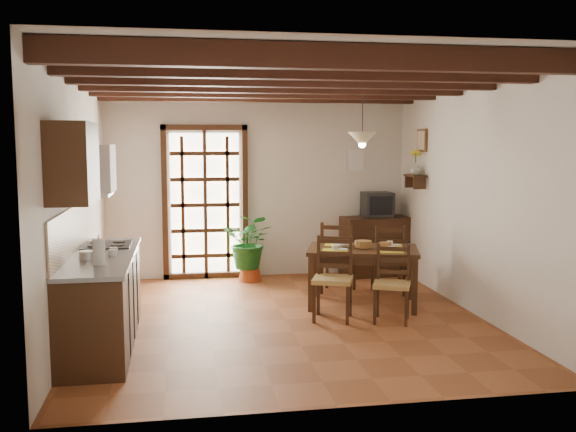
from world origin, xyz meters
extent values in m
plane|color=brown|center=(0.00, 0.00, 0.00)|extent=(5.00, 5.00, 0.00)
cube|color=silver|center=(0.00, 2.50, 1.40)|extent=(4.50, 0.02, 2.80)
cube|color=silver|center=(0.00, -2.50, 1.40)|extent=(4.50, 0.02, 2.80)
cube|color=silver|center=(-2.25, 0.00, 1.40)|extent=(0.02, 5.00, 2.80)
cube|color=silver|center=(2.25, 0.00, 1.40)|extent=(0.02, 5.00, 2.80)
cube|color=white|center=(0.00, 0.00, 2.80)|extent=(4.50, 5.00, 0.02)
cube|color=black|center=(0.00, -2.10, 2.69)|extent=(4.50, 0.14, 0.20)
cube|color=black|center=(0.00, -1.26, 2.69)|extent=(4.50, 0.14, 0.20)
cube|color=black|center=(0.00, -0.42, 2.69)|extent=(4.50, 0.14, 0.20)
cube|color=black|center=(0.00, 0.42, 2.69)|extent=(4.50, 0.14, 0.20)
cube|color=black|center=(0.00, 1.26, 2.69)|extent=(4.50, 0.14, 0.20)
cube|color=black|center=(0.00, 2.10, 2.69)|extent=(4.50, 0.14, 0.20)
cube|color=white|center=(-0.80, 2.49, 1.10)|extent=(1.01, 0.02, 2.11)
cube|color=#321D0F|center=(-0.80, 2.44, 2.24)|extent=(1.26, 0.10, 0.08)
cube|color=#321D0F|center=(-1.39, 2.44, 1.10)|extent=(0.08, 0.10, 2.28)
cube|color=#321D0F|center=(-0.21, 2.44, 1.10)|extent=(0.08, 0.10, 2.28)
cube|color=#321D0F|center=(-0.80, 2.42, 1.10)|extent=(1.01, 0.03, 2.02)
cube|color=#321D0F|center=(-1.95, -0.60, 0.44)|extent=(0.60, 2.20, 0.88)
cube|color=slate|center=(-1.95, -0.60, 0.90)|extent=(0.64, 2.25, 0.04)
cube|color=tan|center=(-2.23, -0.60, 1.13)|extent=(0.02, 2.20, 0.50)
cube|color=#321D0F|center=(-2.08, -1.30, 1.85)|extent=(0.35, 0.80, 0.70)
cube|color=white|center=(-2.05, -0.05, 1.75)|extent=(0.38, 0.60, 0.50)
cube|color=silver|center=(-2.05, -0.05, 1.48)|extent=(0.32, 0.55, 0.04)
cube|color=black|center=(-1.95, -0.05, 0.93)|extent=(0.50, 0.55, 0.02)
cylinder|color=white|center=(-1.90, -1.15, 1.03)|extent=(0.11, 0.11, 0.24)
cylinder|color=silver|center=(-2.05, -0.85, 0.95)|extent=(0.14, 0.14, 0.10)
cube|color=#3D2413|center=(1.05, 0.47, 0.70)|extent=(1.52, 1.20, 0.05)
cube|color=#3D2413|center=(1.05, 0.47, 0.63)|extent=(1.37, 1.08, 0.10)
cube|color=#3D2413|center=(1.74, 0.65, 0.34)|extent=(0.08, 0.08, 0.68)
cube|color=#3D2413|center=(0.58, 1.00, 0.34)|extent=(0.08, 0.08, 0.68)
cube|color=#3D2413|center=(1.53, -0.06, 0.34)|extent=(0.08, 0.08, 0.68)
cube|color=#3D2413|center=(0.36, 0.29, 0.34)|extent=(0.08, 0.08, 0.68)
cube|color=#AB8948|center=(0.53, -0.10, 0.47)|extent=(0.55, 0.54, 0.05)
cube|color=#321D0F|center=(0.59, 0.07, 0.71)|extent=(0.42, 0.19, 0.48)
cube|color=#321D0F|center=(0.53, -0.10, 0.23)|extent=(0.53, 0.51, 0.47)
cube|color=#AB8948|center=(1.17, -0.29, 0.43)|extent=(0.52, 0.51, 0.05)
cube|color=#321D0F|center=(1.23, -0.14, 0.65)|extent=(0.38, 0.19, 0.44)
cube|color=#321D0F|center=(1.17, -0.29, 0.21)|extent=(0.49, 0.48, 0.43)
cube|color=#AB8948|center=(0.93, 1.23, 0.48)|extent=(0.58, 0.57, 0.05)
cube|color=#321D0F|center=(0.86, 1.07, 0.72)|extent=(0.42, 0.22, 0.49)
cube|color=#321D0F|center=(0.93, 1.23, 0.24)|extent=(0.56, 0.55, 0.48)
cube|color=#AB8948|center=(1.57, 1.04, 0.47)|extent=(0.50, 0.48, 0.05)
cube|color=#321D0F|center=(1.54, 0.87, 0.70)|extent=(0.43, 0.11, 0.48)
cube|color=#321D0F|center=(1.57, 1.04, 0.23)|extent=(0.47, 0.46, 0.47)
cube|color=yellow|center=(0.72, 0.26, 0.69)|extent=(0.30, 0.23, 0.01)
cube|color=yellow|center=(1.39, 0.26, 0.69)|extent=(0.30, 0.23, 0.01)
cube|color=yellow|center=(0.72, 0.68, 0.69)|extent=(0.30, 0.23, 0.01)
cube|color=yellow|center=(1.39, 0.68, 0.69)|extent=(0.30, 0.23, 0.01)
cylinder|color=olive|center=(1.05, 0.47, 0.74)|extent=(0.21, 0.21, 0.09)
imported|color=white|center=(0.84, 0.58, 0.75)|extent=(0.24, 0.24, 0.05)
cube|color=#321D0F|center=(1.78, 2.23, 0.45)|extent=(1.10, 0.58, 0.90)
cube|color=black|center=(1.78, 2.23, 1.09)|extent=(0.43, 0.39, 0.37)
cube|color=black|center=(1.78, 2.03, 1.09)|extent=(0.35, 0.02, 0.28)
cube|color=white|center=(1.50, 2.48, 1.75)|extent=(0.25, 0.03, 0.32)
cone|color=#973816|center=(-0.18, 2.13, 0.11)|extent=(0.35, 0.35, 0.21)
imported|color=#144C19|center=(-0.18, 2.13, 0.57)|extent=(2.36, 2.21, 2.10)
cube|color=#321D0F|center=(2.14, 1.60, 1.55)|extent=(0.20, 0.42, 0.03)
cube|color=#321D0F|center=(2.14, 1.43, 1.46)|extent=(0.18, 0.03, 0.18)
cube|color=#321D0F|center=(2.14, 1.77, 1.46)|extent=(0.18, 0.03, 0.18)
imported|color=#B2BFB2|center=(2.14, 1.60, 1.65)|extent=(0.15, 0.15, 0.15)
sphere|color=yellow|center=(2.14, 1.60, 1.86)|extent=(0.14, 0.14, 0.14)
cylinder|color=#144C19|center=(2.14, 1.60, 1.71)|extent=(0.01, 0.01, 0.28)
cube|color=brown|center=(2.23, 1.60, 2.05)|extent=(0.03, 0.32, 0.32)
cube|color=#C3B292|center=(2.21, 1.60, 2.05)|extent=(0.01, 0.26, 0.26)
cylinder|color=black|center=(1.05, 0.57, 2.45)|extent=(0.01, 0.01, 0.70)
cone|color=beige|center=(1.05, 0.57, 2.08)|extent=(0.36, 0.36, 0.14)
sphere|color=#FFD88C|center=(1.05, 0.57, 2.00)|extent=(0.09, 0.09, 0.09)
camera|label=1|loc=(-1.16, -7.08, 2.03)|focal=40.00mm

